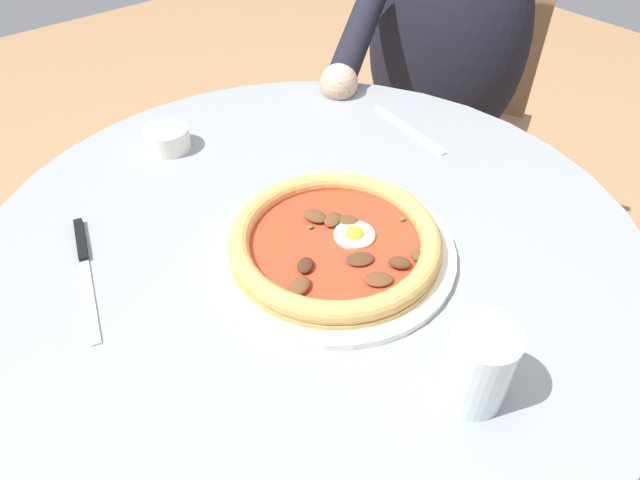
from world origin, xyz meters
TOP-DOWN VIEW (x-y plane):
  - ground_plane at (0.00, 0.00)m, footprint 6.00×6.00m
  - dining_table at (0.00, 0.00)m, footprint 0.88×0.88m
  - pizza_on_plate at (0.00, -0.05)m, footprint 0.31×0.31m
  - water_glass at (-0.03, -0.29)m, footprint 0.07×0.07m
  - steak_knife at (-0.25, 0.14)m, footprint 0.07×0.21m
  - ramekin_capers at (-0.04, 0.31)m, footprint 0.07×0.07m
  - fork_utensil at (0.29, 0.10)m, footprint 0.03×0.18m
  - diner_person at (0.62, 0.29)m, footprint 0.57×0.43m
  - cafe_chair_diner at (0.75, 0.35)m, footprint 0.55×0.55m

SIDE VIEW (x-z plane):
  - ground_plane at x=0.00m, z-range -0.02..0.00m
  - dining_table at x=0.00m, z-range 0.15..0.88m
  - diner_person at x=0.62m, z-range -0.07..1.10m
  - cafe_chair_diner at x=0.75m, z-range 0.09..0.99m
  - fork_utensil at x=0.29m, z-range 0.72..0.73m
  - steak_knife at x=-0.25m, z-range 0.72..0.73m
  - pizza_on_plate at x=0.00m, z-range 0.72..0.76m
  - ramekin_capers at x=-0.04m, z-range 0.73..0.76m
  - water_glass at x=-0.03m, z-range 0.72..0.81m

